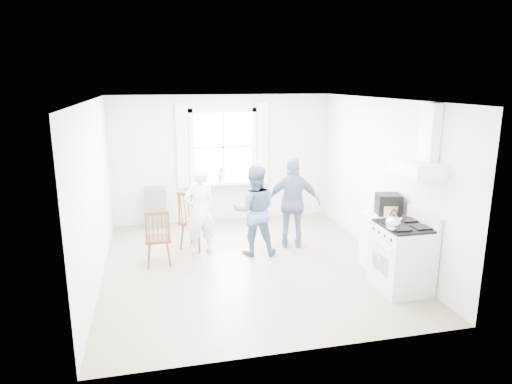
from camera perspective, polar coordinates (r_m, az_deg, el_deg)
The scene contains 15 objects.
room_shell at distance 7.03m, azimuth -1.00°, elevation 0.83°, with size 4.62×5.12×2.64m.
window_assembly at distance 9.37m, azimuth -4.12°, elevation 5.08°, with size 1.88×0.24×1.70m.
range_hood at distance 6.46m, azimuth 19.94°, elevation 4.27°, with size 0.45×0.76×0.94m.
shelf_unit at distance 9.37m, azimuth -12.38°, elevation -1.86°, with size 0.40×0.30×0.80m, color gray.
gas_stove at distance 6.74m, azimuth 17.79°, elevation -7.69°, with size 0.68×0.76×1.12m.
kettle at distance 6.31m, azimuth 16.77°, elevation -3.72°, with size 0.19×0.19×0.27m.
low_cabinet at distance 7.35m, azimuth 15.48°, elevation -6.00°, with size 0.50×0.55×0.90m, color white.
stereo_stack at distance 7.17m, azimuth 16.22°, elevation -1.47°, with size 0.41×0.39×0.31m.
cardboard_box at distance 7.10m, azimuth 16.55°, elevation -2.27°, with size 0.26×0.18×0.16m, color tan.
windsor_chair_a at distance 7.31m, azimuth -12.19°, elevation -4.94°, with size 0.40×0.39×0.93m.
windsor_chair_b at distance 7.90m, azimuth -8.14°, elevation -2.79°, with size 0.61×0.61×1.05m.
person_left at distance 7.70m, azimuth -7.06°, elevation -2.35°, with size 0.55×0.55×1.50m, color white.
person_mid at distance 7.61m, azimuth -0.18°, elevation -2.34°, with size 0.74×0.74×1.53m, color #4D6690.
person_right at distance 7.96m, azimuth 4.68°, elevation -1.38°, with size 0.94×0.94×1.60m, color navy.
potted_plant at distance 9.35m, azimuth -4.44°, elevation 2.23°, with size 0.17×0.17×0.32m, color #34753A.
Camera 1 is at (-1.41, -6.71, 2.88)m, focal length 32.00 mm.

